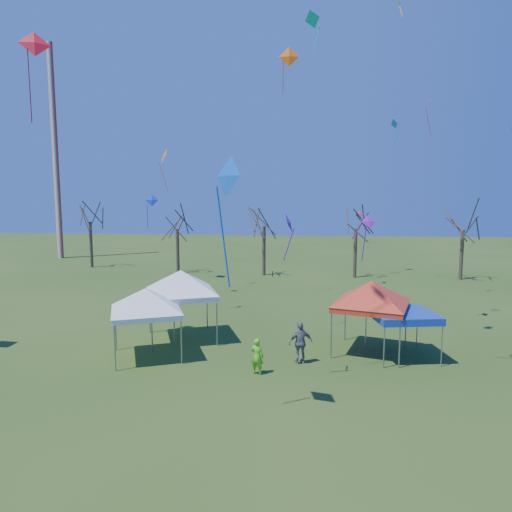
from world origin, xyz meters
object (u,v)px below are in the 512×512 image
at_px(tree_4, 464,212).
at_px(tent_white_mid, 181,275).
at_px(tree_0, 89,205).
at_px(tree_3, 356,211).
at_px(person_grey, 301,343).
at_px(tent_red, 371,286).
at_px(tent_blue, 403,315).
at_px(radio_mast, 55,153).
at_px(tree_2, 264,208).
at_px(person_green, 257,356).
at_px(tree_1, 177,213).
at_px(tent_white_west, 146,293).

xyz_separation_m(tree_4, tent_white_mid, (-20.19, -19.61, -2.68)).
xyz_separation_m(tree_0, tent_white_mid, (16.01, -22.99, -3.11)).
bearing_deg(tree_3, person_grey, -101.84).
distance_m(tree_0, tent_red, 35.15).
bearing_deg(tree_3, tree_4, -0.26).
bearing_deg(tent_blue, radio_mast, 137.41).
distance_m(tree_4, tent_white_mid, 28.27).
distance_m(tree_2, tree_3, 8.41).
xyz_separation_m(tent_red, person_green, (-5.02, -3.19, -2.45)).
height_order(radio_mast, tree_1, radio_mast).
relative_size(tree_3, person_green, 5.20).
distance_m(tent_white_west, tent_white_mid, 2.93).
xyz_separation_m(tree_0, tent_blue, (26.77, -24.56, -4.51)).
xyz_separation_m(tree_2, tree_4, (17.72, -0.38, -0.23)).
xyz_separation_m(tent_white_west, tent_white_mid, (0.88, 2.77, 0.37)).
bearing_deg(tree_4, tree_1, 178.58).
height_order(tree_1, tent_red, tree_1).
distance_m(tree_4, person_grey, 26.96).
height_order(tree_1, tree_4, tree_4).
bearing_deg(tree_0, tree_1, -15.18).
distance_m(tree_0, person_grey, 34.48).
bearing_deg(person_grey, tent_white_mid, -45.69).
xyz_separation_m(tree_2, tent_white_mid, (-2.47, -19.99, -2.92)).
bearing_deg(tree_0, person_green, -53.21).
relative_size(tent_red, tent_blue, 1.36).
height_order(radio_mast, tent_blue, radio_mast).
bearing_deg(tree_0, tent_white_mid, -55.14).
distance_m(tree_2, tree_4, 17.73).
bearing_deg(tree_1, tent_red, -54.32).
distance_m(tent_white_mid, person_grey, 7.19).
height_order(tree_1, tree_3, tree_3).
height_order(radio_mast, tree_4, radio_mast).
distance_m(tree_2, person_grey, 23.72).
relative_size(tent_white_west, person_green, 2.57).
height_order(tree_4, tent_white_mid, tree_4).
relative_size(tree_4, tent_white_west, 2.02).
bearing_deg(person_grey, tent_white_west, -21.50).
height_order(tree_0, tree_1, tree_0).
bearing_deg(tree_4, person_grey, -122.03).
height_order(tree_2, tree_4, tree_2).
height_order(tent_white_west, tent_red, tent_red).
xyz_separation_m(tree_0, tent_red, (25.40, -24.07, -3.27)).
bearing_deg(tree_4, tent_blue, -114.02).
bearing_deg(tent_red, tree_1, 125.68).
height_order(tent_red, person_green, tent_red).
xyz_separation_m(tent_red, person_grey, (-3.24, -1.75, -2.27)).
relative_size(tent_white_mid, tent_blue, 1.40).
distance_m(tree_1, tent_white_mid, 21.25).
relative_size(tent_white_west, tent_white_mid, 0.88).
bearing_deg(tent_blue, tree_4, 65.98).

